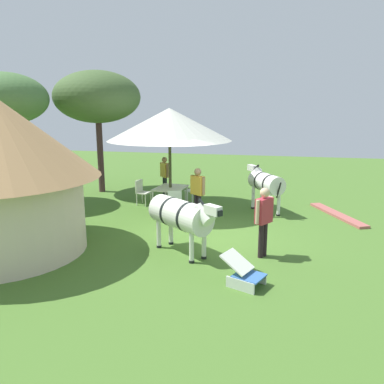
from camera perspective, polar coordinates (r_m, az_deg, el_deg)
ground_plane at (r=10.47m, az=2.22°, el=-6.57°), size 36.00×36.00×0.00m
shade_umbrella at (r=12.82m, az=-3.40°, el=10.12°), size 4.17×4.17×3.42m
patio_dining_table at (r=13.11m, az=-3.27°, el=0.35°), size 1.35×1.08×0.74m
patio_chair_near_hut at (r=13.70m, az=-7.59°, el=0.22°), size 0.52×0.50×0.90m
patio_chair_near_lawn at (r=12.01m, az=-2.67°, el=-1.45°), size 0.55×0.56×0.90m
patio_chair_east_end at (r=13.91m, az=0.31°, el=0.53°), size 0.59×0.60×0.90m
guest_beside_umbrella at (r=11.63m, az=0.86°, el=0.43°), size 0.42×0.50×1.63m
guest_behind_table at (r=14.79m, az=-4.13°, el=2.89°), size 0.44×0.43×1.56m
standing_watcher at (r=8.91m, az=10.74°, el=-3.54°), size 0.51×0.42×1.66m
striped_lounge_chair at (r=7.72m, az=7.84°, el=-11.95°), size 0.81×0.96×0.61m
zebra_nearest_camera at (r=8.96m, az=-1.54°, el=-3.53°), size 1.63×1.98×1.49m
zebra_by_umbrella at (r=12.79m, az=10.97°, el=1.35°), size 1.84×1.34×1.53m
acacia_tree_left_background at (r=14.90m, az=-26.40°, el=12.38°), size 2.96×2.96×4.62m
acacia_tree_right_background at (r=15.89m, az=-14.05°, el=13.64°), size 3.40×3.40×4.85m
brick_patio_kerb at (r=13.17m, az=20.99°, el=-3.19°), size 2.70×1.49×0.08m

